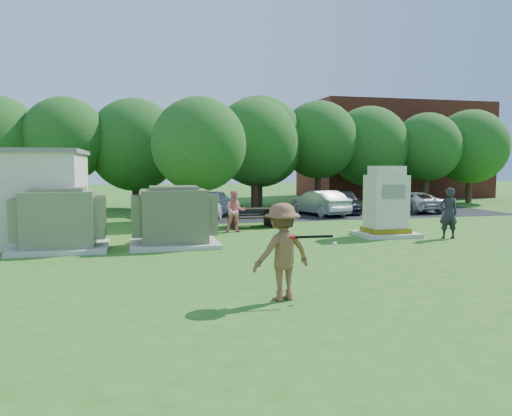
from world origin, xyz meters
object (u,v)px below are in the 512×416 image
object	(u,v)px
person_at_picnic	(235,211)
car_silver_b	(412,202)
person_by_generator	(448,213)
transformer_left	(60,221)
car_white	(211,203)
batter	(282,252)
generator_cabinet	(386,206)
picnic_table	(250,215)
car_silver_a	(319,203)
car_dark	(344,202)
transformer_right	(174,218)

from	to	relation	value
person_at_picnic	car_silver_b	distance (m)	13.66
person_by_generator	transformer_left	bearing A→B (deg)	10.37
transformer_left	car_white	size ratio (longest dim) A/B	0.71
transformer_left	batter	bearing A→B (deg)	-54.81
generator_cabinet	car_silver_b	world-z (taller)	generator_cabinet
picnic_table	person_at_picnic	xyz separation A→B (m)	(-0.99, -1.48, 0.35)
transformer_left	batter	distance (m)	9.23
transformer_left	person_by_generator	xyz separation A→B (m)	(13.96, -0.78, 0.00)
picnic_table	car_silver_a	distance (m)	6.53
car_silver_a	car_silver_b	xyz separation A→B (m)	(6.17, 0.59, -0.10)
person_at_picnic	batter	bearing A→B (deg)	-92.28
transformer_left	car_silver_a	size ratio (longest dim) A/B	0.72
generator_cabinet	person_at_picnic	bearing A→B (deg)	155.56
batter	car_silver_a	size ratio (longest dim) A/B	0.48
batter	car_dark	size ratio (longest dim) A/B	0.47
person_by_generator	batter	bearing A→B (deg)	51.60
transformer_right	picnic_table	xyz separation A→B (m)	(3.74, 4.38, -0.44)
car_dark	person_at_picnic	bearing A→B (deg)	-120.89
picnic_table	car_dark	distance (m)	8.60
car_dark	car_silver_b	distance (m)	4.28
batter	car_silver_a	world-z (taller)	batter
batter	car_silver_b	world-z (taller)	batter
car_silver_a	person_at_picnic	bearing A→B (deg)	31.59
car_silver_a	car_silver_b	size ratio (longest dim) A/B	0.99
picnic_table	car_white	xyz separation A→B (m)	(-1.01, 5.04, 0.19)
transformer_right	car_white	bearing A→B (deg)	73.83
transformer_left	car_silver_b	distance (m)	20.72
car_silver_b	car_white	bearing A→B (deg)	-0.54
transformer_right	person_by_generator	distance (m)	10.29
transformer_right	car_dark	xyz separation A→B (m)	(10.57, 9.60, -0.35)
transformer_right	car_dark	world-z (taller)	transformer_right
person_at_picnic	car_silver_a	xyz separation A→B (m)	(5.92, 5.76, -0.19)
car_silver_a	batter	bearing A→B (deg)	53.85
person_at_picnic	car_silver_a	world-z (taller)	person_at_picnic
transformer_right	batter	size ratio (longest dim) A/B	1.48
car_white	car_silver_a	world-z (taller)	car_white
picnic_table	person_by_generator	xyz separation A→B (m)	(6.52, -5.17, 0.44)
generator_cabinet	car_dark	size ratio (longest dim) A/B	0.64
transformer_left	person_by_generator	size ratio (longest dim) A/B	1.55
transformer_right	picnic_table	distance (m)	5.78
batter	person_at_picnic	distance (m)	10.50
person_by_generator	person_at_picnic	distance (m)	8.36
transformer_right	generator_cabinet	xyz separation A→B (m)	(8.28, 0.39, 0.24)
car_dark	car_silver_a	bearing A→B (deg)	-135.28
transformer_left	car_silver_b	bearing A→B (deg)	26.51
transformer_right	car_silver_a	bearing A→B (deg)	44.97
generator_cabinet	batter	world-z (taller)	generator_cabinet
generator_cabinet	batter	distance (m)	10.36
car_silver_a	transformer_left	bearing A→B (deg)	22.37
batter	car_white	bearing A→B (deg)	-108.84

